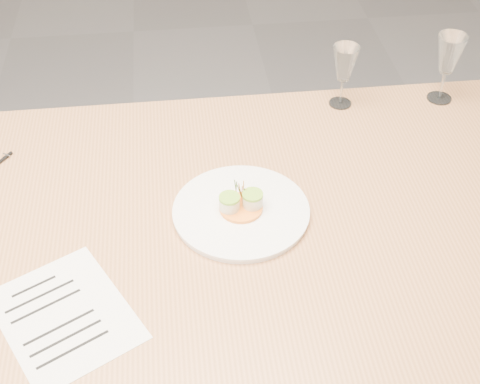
{
  "coord_description": "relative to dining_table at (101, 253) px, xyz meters",
  "views": [
    {
      "loc": [
        0.19,
        -1.07,
        1.8
      ],
      "look_at": [
        0.32,
        0.04,
        0.8
      ],
      "focal_mm": 50.0,
      "sensor_mm": 36.0,
      "label": 1
    }
  ],
  "objects": [
    {
      "name": "dinner_plate",
      "position": [
        0.32,
        0.02,
        0.08
      ],
      "size": [
        0.31,
        0.31,
        0.08
      ],
      "rotation": [
        0.0,
        0.0,
        0.4
      ],
      "color": "white",
      "rests_on": "dining_table"
    },
    {
      "name": "wine_glass_3",
      "position": [
        0.93,
        0.42,
        0.2
      ],
      "size": [
        0.08,
        0.08,
        0.19
      ],
      "color": "white",
      "rests_on": "dining_table"
    },
    {
      "name": "recipe_sheet",
      "position": [
        -0.05,
        -0.23,
        0.07
      ],
      "size": [
        0.34,
        0.36,
        0.0
      ],
      "rotation": [
        0.0,
        0.0,
        0.5
      ],
      "color": "white",
      "rests_on": "dining_table"
    },
    {
      "name": "wine_glass_2",
      "position": [
        0.65,
        0.43,
        0.19
      ],
      "size": [
        0.07,
        0.07,
        0.18
      ],
      "color": "white",
      "rests_on": "dining_table"
    },
    {
      "name": "dining_table",
      "position": [
        0.0,
        0.0,
        0.0
      ],
      "size": [
        2.4,
        1.0,
        0.75
      ],
      "color": "#B67E4F",
      "rests_on": "ground"
    }
  ]
}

